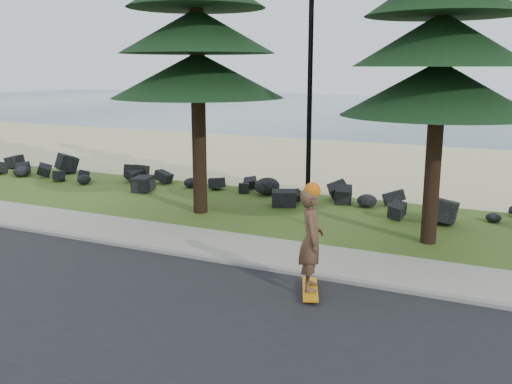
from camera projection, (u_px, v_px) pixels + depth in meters
ground at (261, 255)px, 13.86m from camera, size 160.00×160.00×0.00m
road at (153, 330)px, 9.89m from camera, size 160.00×7.00×0.02m
kerb at (245, 265)px, 13.06m from camera, size 160.00×0.20×0.10m
sidewalk at (265, 251)px, 14.03m from camera, size 160.00×2.00×0.08m
beach_sand at (391, 165)px, 26.66m from camera, size 160.00×15.00×0.01m
ocean at (468, 111)px, 58.88m from camera, size 160.00×58.00×0.01m
seawall_boulders at (332, 206)px, 18.81m from camera, size 60.00×2.40×1.10m
lamp_post at (310, 80)px, 15.80m from camera, size 0.25×0.14×8.14m
skateboarder at (311, 240)px, 11.21m from camera, size 0.73×1.26×2.29m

